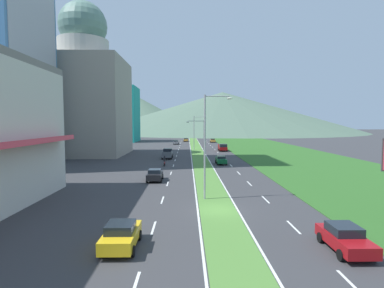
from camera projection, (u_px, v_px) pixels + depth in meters
ground_plane at (218, 210)px, 26.23m from camera, size 600.00×600.00×0.00m
grass_median at (197, 149)px, 86.07m from camera, size 3.20×240.00×0.06m
grass_verge_right at (269, 149)px, 86.39m from camera, size 24.00×240.00×0.06m
lane_dash_left_1 at (135, 287)px, 14.05m from camera, size 0.16×2.80×0.01m
lane_dash_left_2 at (154, 228)px, 21.88m from camera, size 0.16×2.80×0.01m
lane_dash_left_3 at (162, 200)px, 29.72m from camera, size 0.16×2.80×0.01m
lane_dash_left_4 at (168, 184)px, 37.56m from camera, size 0.16×2.80×0.01m
lane_dash_left_5 at (171, 173)px, 45.40m from camera, size 0.16×2.80×0.01m
lane_dash_left_6 at (173, 166)px, 53.24m from camera, size 0.16×2.80×0.01m
lane_dash_left_7 at (175, 160)px, 61.07m from camera, size 0.16×2.80×0.01m
lane_dash_left_8 at (177, 156)px, 68.91m from camera, size 0.16×2.80×0.01m
lane_dash_left_9 at (178, 152)px, 76.75m from camera, size 0.16×2.80×0.01m
lane_dash_left_10 at (179, 150)px, 84.59m from camera, size 0.16×2.80×0.01m
lane_dash_left_11 at (179, 147)px, 92.42m from camera, size 0.16×2.80×0.01m
lane_dash_left_12 at (180, 145)px, 100.26m from camera, size 0.16×2.80×0.01m
lane_dash_left_13 at (180, 144)px, 108.10m from camera, size 0.16×2.80×0.01m
lane_dash_left_14 at (181, 142)px, 115.94m from camera, size 0.16×2.80×0.01m
lane_dash_left_15 at (181, 141)px, 123.78m from camera, size 0.16×2.80×0.01m
lane_dash_right_1 at (352, 285)px, 14.21m from camera, size 0.16×2.80×0.01m
lane_dash_right_2 at (294, 227)px, 22.04m from camera, size 0.16×2.80×0.01m
lane_dash_right_3 at (266, 200)px, 29.88m from camera, size 0.16×2.80×0.01m
lane_dash_right_4 at (249, 184)px, 37.72m from camera, size 0.16×2.80×0.01m
lane_dash_right_5 at (239, 173)px, 45.56m from camera, size 0.16×2.80×0.01m
lane_dash_right_6 at (231, 166)px, 53.40m from camera, size 0.16×2.80×0.01m
lane_dash_right_7 at (225, 160)px, 61.23m from camera, size 0.16×2.80×0.01m
lane_dash_right_8 at (221, 156)px, 69.07m from camera, size 0.16×2.80×0.01m
lane_dash_right_9 at (218, 152)px, 76.91m from camera, size 0.16×2.80×0.01m
lane_dash_right_10 at (215, 150)px, 84.75m from camera, size 0.16×2.80×0.01m
lane_dash_right_11 at (213, 147)px, 92.58m from camera, size 0.16×2.80×0.01m
lane_dash_right_12 at (211, 145)px, 100.42m from camera, size 0.16×2.80×0.01m
lane_dash_right_13 at (209, 144)px, 108.26m from camera, size 0.16×2.80×0.01m
lane_dash_right_14 at (207, 142)px, 116.10m from camera, size 0.16×2.80×0.01m
lane_dash_right_15 at (206, 141)px, 123.94m from camera, size 0.16×2.80×0.01m
edge_line_median_left at (190, 149)px, 86.05m from camera, size 0.16×240.00×0.01m
edge_line_median_right at (203, 149)px, 86.10m from camera, size 0.16×240.00×0.01m
domed_building at (85, 93)px, 70.78m from camera, size 18.67×18.67×35.35m
midrise_colored at (118, 114)px, 119.62m from camera, size 15.51×15.51×21.53m
hill_far_left at (136, 113)px, 309.98m from camera, size 129.28×129.28×34.44m
hill_far_center at (222, 112)px, 246.10m from camera, size 212.22×212.22×32.05m
hill_far_right at (246, 116)px, 291.39m from camera, size 167.62×167.62×27.22m
street_lamp_near at (208, 141)px, 29.56m from camera, size 2.78×0.41×10.31m
street_lamp_mid at (202, 138)px, 56.09m from camera, size 3.41×0.48×8.02m
street_lamp_far at (195, 131)px, 82.54m from camera, size 3.37×0.43×9.25m
car_1 at (121, 235)px, 18.32m from camera, size 2.02×4.01×1.61m
car_2 at (186, 140)px, 120.46m from camera, size 1.91×4.37×1.36m
car_3 at (155, 175)px, 39.48m from camera, size 1.98×4.09×1.55m
car_4 at (213, 140)px, 115.13m from camera, size 1.95×4.05×1.46m
car_5 at (345, 238)px, 17.95m from camera, size 2.00×4.13×1.53m
car_6 at (176, 142)px, 105.21m from camera, size 1.86×4.24×1.40m
car_7 at (221, 160)px, 55.39m from camera, size 1.86×4.44×1.48m
pickup_truck_0 at (167, 154)px, 64.33m from camera, size 2.18×5.40×2.00m
pickup_truck_1 at (223, 147)px, 80.21m from camera, size 2.18×5.40×2.00m
motorcycle_rider at (164, 162)px, 52.92m from camera, size 0.36×2.00×1.80m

